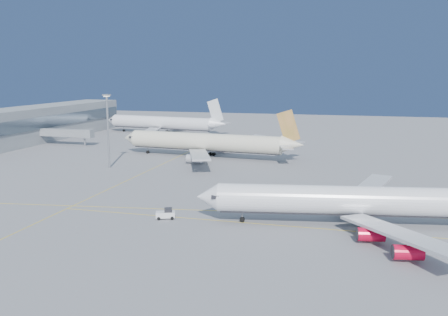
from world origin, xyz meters
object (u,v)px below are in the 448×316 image
airliner_etihad (209,142)px  pushback_tug (166,214)px  airliner_third (164,123)px  airliner_virgin (363,201)px  light_mast (108,125)px

airliner_etihad → pushback_tug: (13.08, -74.11, -4.42)m
airliner_etihad → airliner_third: bearing=129.8°
airliner_virgin → light_mast: 88.12m
airliner_virgin → airliner_etihad: (-52.39, 68.40, 0.54)m
airliner_virgin → airliner_third: (-93.27, 128.34, 0.51)m
airliner_virgin → light_mast: light_mast is taller
light_mast → airliner_etihad: bearing=47.2°
airliner_third → pushback_tug: 144.56m
pushback_tug → light_mast: size_ratio=0.19×
light_mast → airliner_virgin: bearing=-28.3°
pushback_tug → light_mast: light_mast is taller
airliner_virgin → light_mast: (-77.18, 41.61, 8.78)m
airliner_etihad → airliner_virgin: bearing=-47.1°
airliner_virgin → airliner_third: 158.65m
airliner_etihad → pushback_tug: 75.38m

